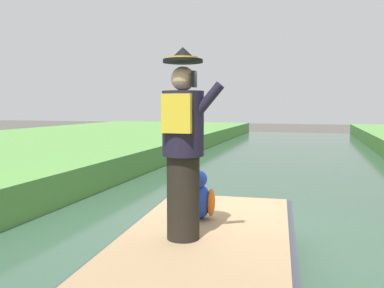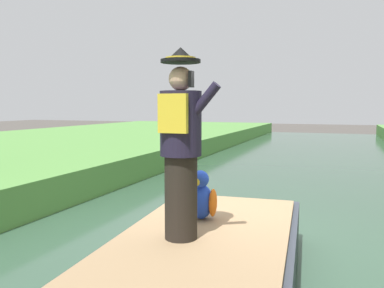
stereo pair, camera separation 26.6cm
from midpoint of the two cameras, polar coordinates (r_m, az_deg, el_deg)
ground_plane at (r=5.55m, az=4.36°, el=-15.70°), size 80.00×80.00×0.00m
canal_water at (r=5.54m, az=4.37°, el=-15.21°), size 6.95×48.00×0.10m
boat at (r=4.03m, az=-0.61°, el=-17.98°), size 2.12×4.33×0.61m
person_pirate at (r=3.80m, az=-3.27°, el=-0.13°), size 0.61×0.42×1.85m
parrot_plush at (r=4.58m, az=-0.62°, el=-7.78°), size 0.36×0.35×0.57m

